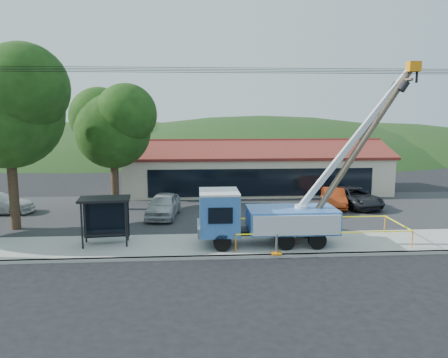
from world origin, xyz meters
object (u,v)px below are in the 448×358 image
at_px(utility_truck, 264,215).
at_px(car_red, 333,208).
at_px(bus_shelter, 105,210).
at_px(leaning_pole, 358,148).
at_px(car_silver, 164,218).
at_px(car_dark, 353,208).

bearing_deg(utility_truck, car_red, 53.17).
xyz_separation_m(utility_truck, bus_shelter, (-8.26, 0.66, 0.25)).
distance_m(leaning_pole, bus_shelter, 13.47).
bearing_deg(leaning_pole, car_silver, 147.59).
bearing_deg(car_silver, car_red, 16.90).
height_order(car_silver, car_dark, car_silver).
height_order(utility_truck, car_dark, utility_truck).
bearing_deg(car_red, bus_shelter, -140.48).
height_order(leaning_pole, car_dark, leaning_pole).
xyz_separation_m(utility_truck, leaning_pole, (4.80, -0.08, 3.43)).
xyz_separation_m(utility_truck, car_dark, (8.06, 8.81, -1.72)).
relative_size(bus_shelter, car_red, 0.64).
bearing_deg(utility_truck, bus_shelter, 175.41).
height_order(leaning_pole, car_silver, leaning_pole).
bearing_deg(bus_shelter, car_red, 23.28).
bearing_deg(leaning_pole, car_red, 78.77).
relative_size(leaning_pole, bus_shelter, 3.43).
relative_size(leaning_pole, car_dark, 1.79).
distance_m(car_silver, car_dark, 13.91).
height_order(bus_shelter, car_dark, bus_shelter).
relative_size(leaning_pole, car_silver, 2.00).
distance_m(utility_truck, car_red, 11.08).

